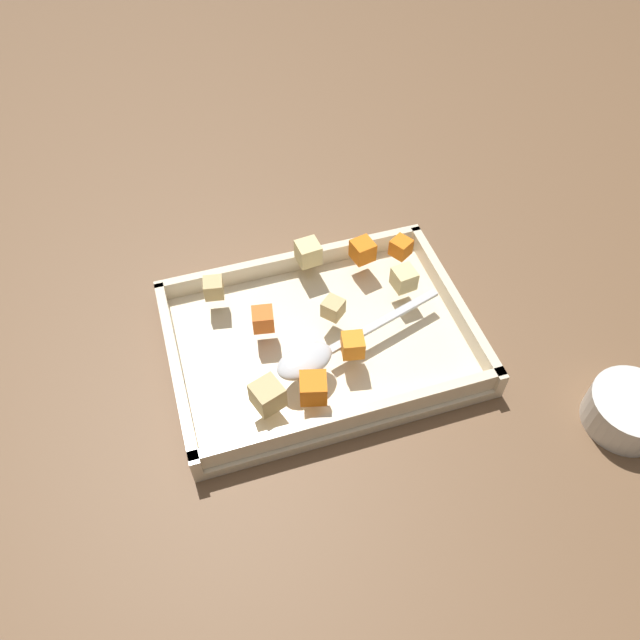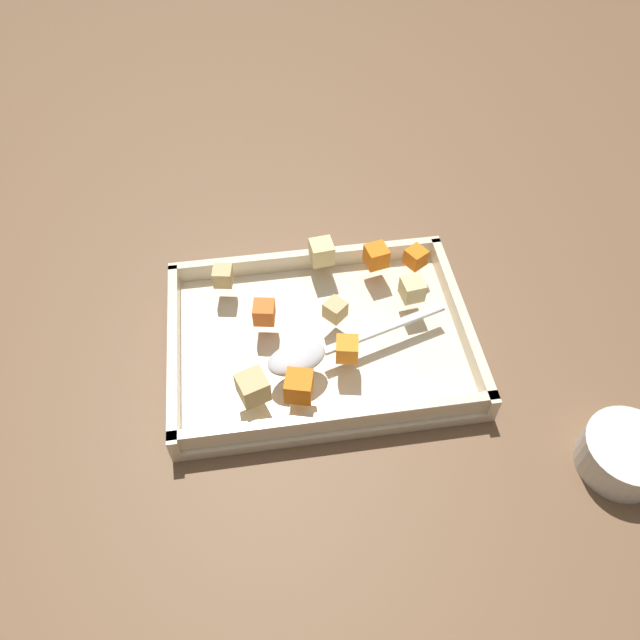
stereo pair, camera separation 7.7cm
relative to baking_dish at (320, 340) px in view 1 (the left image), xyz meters
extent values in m
plane|color=brown|center=(0.01, 0.00, -0.01)|extent=(4.00, 4.00, 0.00)
cube|color=beige|center=(0.00, 0.00, 0.00)|extent=(0.37, 0.27, 0.01)
cube|color=beige|center=(0.00, -0.13, 0.02)|extent=(0.37, 0.01, 0.03)
cube|color=beige|center=(0.00, 0.13, 0.02)|extent=(0.37, 0.01, 0.03)
cube|color=beige|center=(-0.18, 0.00, 0.02)|extent=(0.01, 0.27, 0.03)
cube|color=beige|center=(0.18, 0.00, 0.02)|extent=(0.01, 0.27, 0.03)
cube|color=orange|center=(-0.14, -0.09, 0.04)|extent=(0.03, 0.03, 0.02)
cube|color=orange|center=(-0.09, -0.09, 0.04)|extent=(0.03, 0.03, 0.03)
cube|color=orange|center=(0.04, 0.10, 0.05)|extent=(0.04, 0.04, 0.03)
cube|color=orange|center=(-0.02, 0.05, 0.04)|extent=(0.03, 0.03, 0.03)
cube|color=orange|center=(0.07, -0.02, 0.04)|extent=(0.03, 0.03, 0.03)
cube|color=tan|center=(0.09, 0.09, 0.05)|extent=(0.04, 0.04, 0.03)
cube|color=#E0CC89|center=(-0.02, -0.11, 0.04)|extent=(0.03, 0.03, 0.03)
cube|color=tan|center=(-0.02, -0.01, 0.04)|extent=(0.03, 0.03, 0.02)
cube|color=#E0CC89|center=(-0.12, -0.03, 0.04)|extent=(0.03, 0.03, 0.03)
cube|color=tan|center=(0.11, -0.09, 0.04)|extent=(0.03, 0.03, 0.02)
ellipsoid|color=silver|center=(0.04, 0.05, 0.04)|extent=(0.08, 0.06, 0.02)
cube|color=silver|center=(-0.08, 0.02, 0.03)|extent=(0.16, 0.06, 0.01)
cylinder|color=silver|center=(-0.31, 0.21, 0.01)|extent=(0.10, 0.10, 0.04)
camera|label=1|loc=(0.14, 0.46, 0.64)|focal=35.11mm
camera|label=2|loc=(0.07, 0.48, 0.64)|focal=35.11mm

